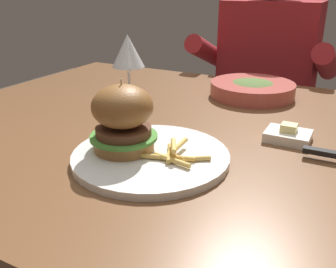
% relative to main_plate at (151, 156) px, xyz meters
% --- Properties ---
extents(dining_table, '(1.23, 0.99, 0.74)m').
position_rel_main_plate_xyz_m(dining_table, '(-0.04, 0.18, -0.09)').
color(dining_table, brown).
rests_on(dining_table, ground).
extents(main_plate, '(0.29, 0.29, 0.01)m').
position_rel_main_plate_xyz_m(main_plate, '(0.00, 0.00, 0.00)').
color(main_plate, white).
rests_on(main_plate, dining_table).
extents(burger_sandwich, '(0.13, 0.13, 0.13)m').
position_rel_main_plate_xyz_m(burger_sandwich, '(-0.05, -0.01, 0.07)').
color(burger_sandwich, '#9E6B38').
rests_on(burger_sandwich, main_plate).
extents(fries_pile, '(0.13, 0.09, 0.03)m').
position_rel_main_plate_xyz_m(fries_pile, '(0.05, -0.00, 0.02)').
color(fries_pile, '#EABC5B').
rests_on(fries_pile, main_plate).
extents(wine_glass, '(0.08, 0.08, 0.19)m').
position_rel_main_plate_xyz_m(wine_glass, '(-0.19, 0.22, 0.14)').
color(wine_glass, silver).
rests_on(wine_glass, dining_table).
extents(butter_dish, '(0.09, 0.07, 0.04)m').
position_rel_main_plate_xyz_m(butter_dish, '(0.20, 0.21, 0.00)').
color(butter_dish, white).
rests_on(butter_dish, dining_table).
extents(soup_bowl, '(0.24, 0.24, 0.05)m').
position_rel_main_plate_xyz_m(soup_bowl, '(0.05, 0.49, 0.02)').
color(soup_bowl, '#B24C42').
rests_on(soup_bowl, dining_table).
extents(diner_person, '(0.51, 0.36, 1.18)m').
position_rel_main_plate_xyz_m(diner_person, '(-0.02, 0.96, -0.18)').
color(diner_person, '#282833').
rests_on(diner_person, ground).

